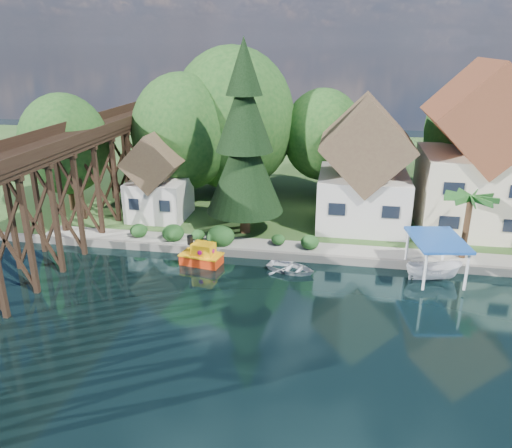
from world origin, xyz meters
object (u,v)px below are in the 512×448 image
object	(u,v)px
shed	(159,182)
palm_tree	(471,200)
trestle_bridge	(46,192)
tugboat	(202,256)
boat_canopy	(435,262)
house_center	(476,160)
house_left	(364,172)
conifer	(245,144)
boat_white_a	(291,267)

from	to	relation	value
shed	palm_tree	distance (m)	25.78
trestle_bridge	shed	size ratio (longest dim) A/B	5.63
shed	tugboat	distance (m)	10.83
palm_tree	boat_canopy	bearing A→B (deg)	-129.09
house_center	shed	distance (m)	27.20
house_left	house_center	xyz separation A→B (m)	(9.00, 0.50, 1.28)
shed	conifer	distance (m)	9.67
house_center	shed	size ratio (longest dim) A/B	1.77
trestle_bridge	boat_white_a	size ratio (longest dim) A/B	12.43
shed	conifer	size ratio (longest dim) A/B	0.50
conifer	boat_white_a	size ratio (longest dim) A/B	4.37
tugboat	conifer	bearing A→B (deg)	69.79
house_left	conifer	xyz separation A→B (m)	(-9.63, -3.96, 2.85)
shed	tugboat	world-z (taller)	shed
house_center	boat_canopy	distance (m)	11.99
conifer	boat_canopy	size ratio (longest dim) A/B	2.95
house_left	house_center	size ratio (longest dim) A/B	0.79
trestle_bridge	house_center	size ratio (longest dim) A/B	3.18
tugboat	boat_canopy	size ratio (longest dim) A/B	0.62
house_left	tugboat	bearing A→B (deg)	-140.29
conifer	boat_white_a	distance (m)	10.70
boat_white_a	tugboat	bearing A→B (deg)	104.54
palm_tree	conifer	bearing A→B (deg)	171.59
boat_white_a	palm_tree	bearing A→B (deg)	-58.24
house_left	shed	world-z (taller)	house_left
house_center	boat_white_a	xyz separation A→B (m)	(-14.08, -10.44, -6.05)
trestle_bridge	tugboat	bearing A→B (deg)	5.37
house_center	palm_tree	bearing A→B (deg)	-103.95
palm_tree	tugboat	distance (m)	19.81
shed	palm_tree	bearing A→B (deg)	-11.09
palm_tree	trestle_bridge	bearing A→B (deg)	-171.78
trestle_bridge	palm_tree	xyz separation A→B (m)	(30.27, 4.37, -0.34)
trestle_bridge	palm_tree	bearing A→B (deg)	8.22
trestle_bridge	conifer	distance (m)	15.27
palm_tree	tugboat	xyz separation A→B (m)	(-19.04, -3.32, -4.35)
house_center	trestle_bridge	bearing A→B (deg)	-160.51
trestle_bridge	house_left	world-z (taller)	house_left
trestle_bridge	tugboat	size ratio (longest dim) A/B	13.42
house_left	conifer	distance (m)	10.79
trestle_bridge	shed	bearing A→B (deg)	61.81
house_center	palm_tree	size ratio (longest dim) A/B	2.69
palm_tree	boat_white_a	bearing A→B (deg)	-164.22
conifer	palm_tree	xyz separation A→B (m)	(16.90, -2.50, -2.97)
conifer	tugboat	world-z (taller)	conifer
tugboat	boat_white_a	world-z (taller)	tugboat
house_left	boat_canopy	world-z (taller)	house_left
boat_white_a	boat_canopy	bearing A→B (deg)	-71.50
house_center	boat_white_a	bearing A→B (deg)	-143.43
conifer	boat_white_a	world-z (taller)	conifer
house_left	boat_canopy	xyz separation A→B (m)	(4.79, -9.51, -3.81)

